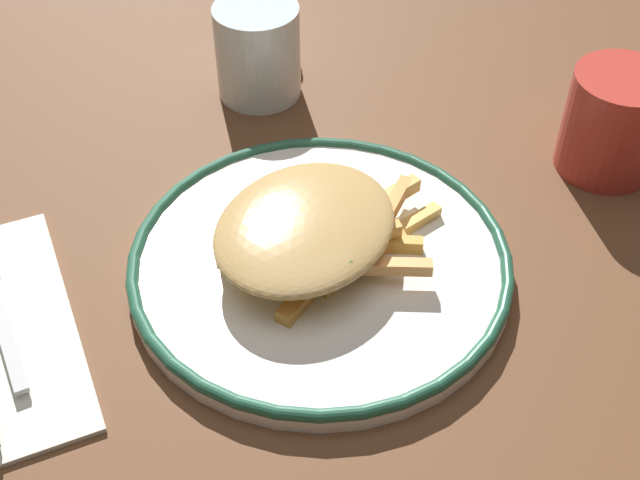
% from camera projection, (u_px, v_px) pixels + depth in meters
% --- Properties ---
extents(ground_plane, '(2.60, 2.60, 0.00)m').
position_uv_depth(ground_plane, '(320.00, 271.00, 0.67)').
color(ground_plane, brown).
extents(plate, '(0.30, 0.30, 0.02)m').
position_uv_depth(plate, '(320.00, 262.00, 0.67)').
color(plate, white).
rests_on(plate, ground_plane).
extents(fries_heap, '(0.22, 0.20, 0.04)m').
position_uv_depth(fries_heap, '(311.00, 232.00, 0.65)').
color(fries_heap, '#E7AB52').
rests_on(fries_heap, plate).
extents(water_glass, '(0.08, 0.08, 0.09)m').
position_uv_depth(water_glass, '(258.00, 51.00, 0.82)').
color(water_glass, silver).
rests_on(water_glass, ground_plane).
extents(coffee_mug, '(0.12, 0.09, 0.09)m').
position_uv_depth(coffee_mug, '(615.00, 122.00, 0.74)').
color(coffee_mug, '#B9362D').
rests_on(coffee_mug, ground_plane).
extents(salt_shaker, '(0.03, 0.03, 0.07)m').
position_uv_depth(salt_shaker, '(276.00, 13.00, 0.89)').
color(salt_shaker, silver).
rests_on(salt_shaker, ground_plane).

